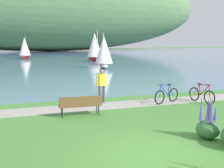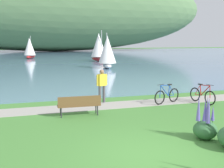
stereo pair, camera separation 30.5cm
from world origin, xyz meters
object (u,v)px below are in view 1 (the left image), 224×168
object	(u,v)px
bicycle_beside_path	(167,95)
sailboat_far_off	(104,52)
sailboat_nearest_to_shore	(25,48)
sailboat_mid_bay	(94,48)
bicycle_leaning_near_bench	(202,95)
person_at_shoreline	(102,84)
park_bench_near_camera	(80,104)
sailboat_toward_hillside	(95,47)

from	to	relation	value
bicycle_beside_path	sailboat_far_off	bearing A→B (deg)	83.23
bicycle_beside_path	sailboat_nearest_to_shore	size ratio (longest dim) A/B	0.44
sailboat_mid_bay	sailboat_far_off	xyz separation A→B (m)	(-4.81, -22.11, 0.17)
bicycle_beside_path	bicycle_leaning_near_bench	bearing A→B (deg)	-15.39
person_at_shoreline	sailboat_nearest_to_shore	distance (m)	36.88
sailboat_nearest_to_shore	sailboat_mid_bay	distance (m)	12.77
bicycle_leaning_near_bench	sailboat_far_off	world-z (taller)	sailboat_far_off
bicycle_beside_path	person_at_shoreline	distance (m)	3.34
park_bench_near_camera	sailboat_far_off	size ratio (longest dim) A/B	0.46
bicycle_beside_path	sailboat_mid_bay	xyz separation A→B (m)	(6.92, 39.94, 1.32)
person_at_shoreline	sailboat_far_off	size ratio (longest dim) A/B	0.44
park_bench_near_camera	bicycle_leaning_near_bench	size ratio (longest dim) A/B	1.03
bicycle_leaning_near_bench	person_at_shoreline	bearing A→B (deg)	161.97
sailboat_nearest_to_shore	sailboat_far_off	world-z (taller)	sailboat_far_off
bicycle_beside_path	sailboat_far_off	xyz separation A→B (m)	(2.12, 17.83, 1.49)
park_bench_near_camera	bicycle_leaning_near_bench	distance (m)	6.47
sailboat_toward_hillside	sailboat_nearest_to_shore	bearing A→B (deg)	135.02
park_bench_near_camera	sailboat_toward_hillside	distance (m)	30.66
park_bench_near_camera	sailboat_nearest_to_shore	xyz separation A→B (m)	(-0.99, 38.98, 1.32)
person_at_shoreline	sailboat_toward_hillside	bearing A→B (deg)	75.51
sailboat_toward_hillside	sailboat_far_off	xyz separation A→B (m)	(-1.80, -10.45, -0.27)
sailboat_mid_bay	sailboat_far_off	bearing A→B (deg)	-102.26
sailboat_toward_hillside	park_bench_near_camera	bearing A→B (deg)	-106.34
bicycle_leaning_near_bench	bicycle_beside_path	size ratio (longest dim) A/B	1.04
bicycle_beside_path	person_at_shoreline	bearing A→B (deg)	160.51
sailboat_nearest_to_shore	bicycle_leaning_near_bench	bearing A→B (deg)	-79.04
person_at_shoreline	sailboat_nearest_to_shore	bearing A→B (deg)	94.01
park_bench_near_camera	bicycle_leaning_near_bench	world-z (taller)	bicycle_leaning_near_bench
sailboat_mid_bay	sailboat_toward_hillside	size ratio (longest dim) A/B	0.79
sailboat_mid_bay	person_at_shoreline	bearing A→B (deg)	-104.47
sailboat_nearest_to_shore	sailboat_mid_bay	world-z (taller)	sailboat_nearest_to_shore
sailboat_toward_hillside	bicycle_beside_path	bearing A→B (deg)	-97.89
bicycle_leaning_near_bench	sailboat_toward_hillside	world-z (taller)	sailboat_toward_hillside
park_bench_near_camera	bicycle_beside_path	xyz separation A→B (m)	(4.69, 1.10, -0.12)
sailboat_toward_hillside	sailboat_far_off	distance (m)	10.61
bicycle_beside_path	sailboat_nearest_to_shore	world-z (taller)	sailboat_nearest_to_shore
bicycle_leaning_near_bench	bicycle_beside_path	distance (m)	1.82
person_at_shoreline	sailboat_toward_hillside	distance (m)	28.10
sailboat_toward_hillside	sailboat_mid_bay	bearing A→B (deg)	75.55
bicycle_beside_path	sailboat_toward_hillside	world-z (taller)	sailboat_toward_hillside
sailboat_nearest_to_shore	sailboat_toward_hillside	world-z (taller)	sailboat_toward_hillside
park_bench_near_camera	sailboat_toward_hillside	world-z (taller)	sailboat_toward_hillside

